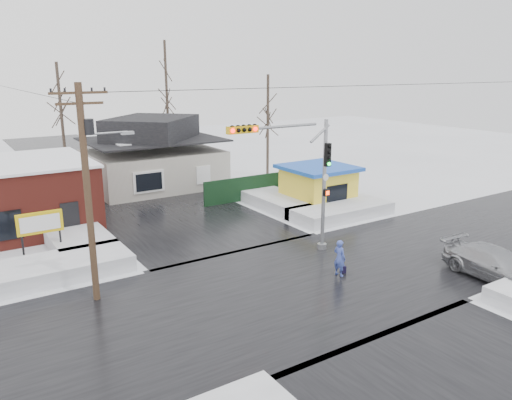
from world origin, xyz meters
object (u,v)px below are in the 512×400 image
marquee_sign (40,224)px  car (495,264)px  utility_pole (88,182)px  traffic_signal (301,170)px  kiosk (318,186)px  pedestrian (340,258)px

marquee_sign → car: 22.10m
utility_pole → marquee_sign: 6.87m
traffic_signal → marquee_sign: size_ratio=2.75×
utility_pole → car: 18.43m
traffic_signal → kiosk: 10.43m
traffic_signal → pedestrian: 4.85m
traffic_signal → pedestrian: bearing=-92.0°
utility_pole → kiosk: size_ratio=1.96×
utility_pole → car: size_ratio=1.79×
pedestrian → utility_pole: bearing=60.5°
car → kiosk: bearing=87.1°
marquee_sign → car: marquee_sign is taller
kiosk → car: 14.51m
utility_pole → kiosk: utility_pole is taller
traffic_signal → utility_pole: size_ratio=0.78×
pedestrian → car: 7.17m
marquee_sign → traffic_signal: bearing=-29.7°
utility_pole → pedestrian: 11.70m
utility_pole → marquee_sign: size_ratio=3.53×
marquee_sign → pedestrian: bearing=-40.6°
utility_pole → pedestrian: (10.25, -3.72, -4.23)m
traffic_signal → utility_pole: bearing=177.1°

